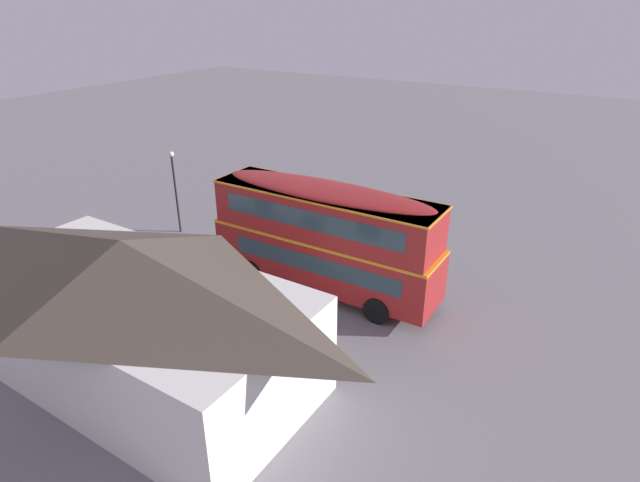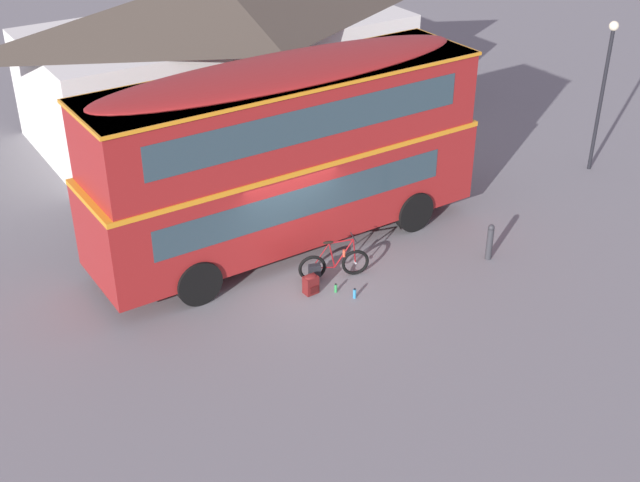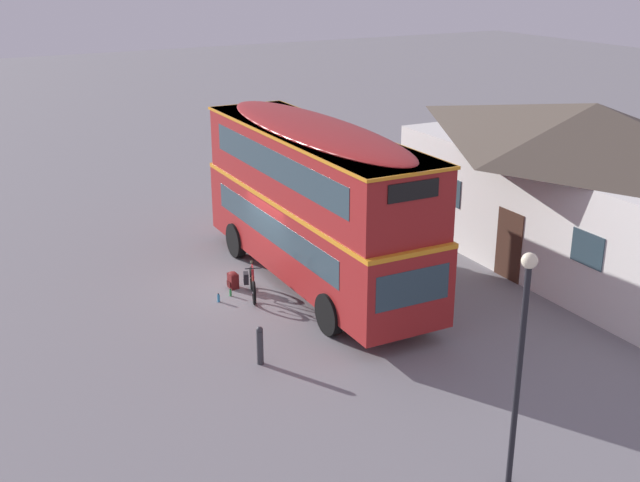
# 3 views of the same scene
# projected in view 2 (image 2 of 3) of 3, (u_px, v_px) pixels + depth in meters

# --- Properties ---
(ground_plane) EXTENTS (120.00, 120.00, 0.00)m
(ground_plane) POSITION_uv_depth(u_px,v_px,m) (298.00, 276.00, 20.17)
(ground_plane) COLOR slate
(double_decker_bus) EXTENTS (10.13, 2.76, 4.79)m
(double_decker_bus) POSITION_uv_depth(u_px,v_px,m) (287.00, 149.00, 20.22)
(double_decker_bus) COLOR black
(double_decker_bus) RESTS_ON ground
(touring_bicycle) EXTENTS (1.66, 0.72, 1.06)m
(touring_bicycle) POSITION_uv_depth(u_px,v_px,m) (332.00, 265.00, 19.91)
(touring_bicycle) COLOR black
(touring_bicycle) RESTS_ON ground
(backpack_on_ground) EXTENTS (0.33, 0.31, 0.49)m
(backpack_on_ground) POSITION_uv_depth(u_px,v_px,m) (311.00, 284.00, 19.42)
(backpack_on_ground) COLOR maroon
(backpack_on_ground) RESTS_ON ground
(water_bottle_green_metal) EXTENTS (0.07, 0.07, 0.23)m
(water_bottle_green_metal) POSITION_uv_depth(u_px,v_px,m) (336.00, 288.00, 19.53)
(water_bottle_green_metal) COLOR green
(water_bottle_green_metal) RESTS_ON ground
(water_bottle_blue_sports) EXTENTS (0.07, 0.07, 0.25)m
(water_bottle_blue_sports) POSITION_uv_depth(u_px,v_px,m) (355.00, 294.00, 19.30)
(water_bottle_blue_sports) COLOR #338CBF
(water_bottle_blue_sports) RESTS_ON ground
(pub_building) EXTENTS (12.61, 6.49, 5.02)m
(pub_building) POSITION_uv_depth(u_px,v_px,m) (219.00, 51.00, 27.29)
(pub_building) COLOR silver
(pub_building) RESTS_ON ground
(street_lamp) EXTENTS (0.28, 0.28, 4.52)m
(street_lamp) POSITION_uv_depth(u_px,v_px,m) (604.00, 80.00, 24.06)
(street_lamp) COLOR black
(street_lamp) RESTS_ON ground
(kerb_bollard) EXTENTS (0.16, 0.16, 0.97)m
(kerb_bollard) POSITION_uv_depth(u_px,v_px,m) (490.00, 241.00, 20.63)
(kerb_bollard) COLOR #333338
(kerb_bollard) RESTS_ON ground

